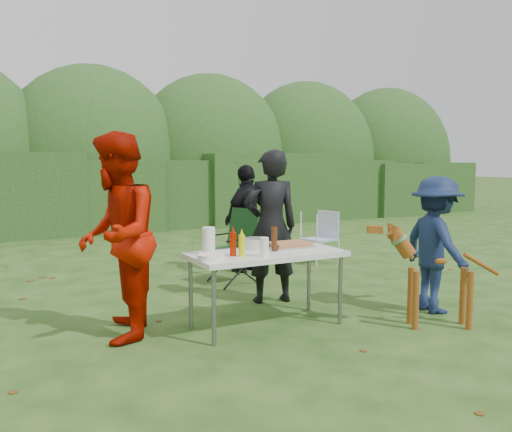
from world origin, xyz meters
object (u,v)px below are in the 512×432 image
beer_bottle (274,239)px  lawn_chair (320,237)px  person_red_jacket (117,237)px  person_cook (271,226)px  camping_chair (232,246)px  paper_towel_roll (209,241)px  ketchup_bottle (233,244)px  folding_table (267,257)px  mustard_bottle (242,246)px  dog (440,277)px  child (436,245)px  person_black_puffy (247,218)px

beer_bottle → lawn_chair: bearing=47.7°
person_red_jacket → lawn_chair: bearing=138.8°
person_cook → lawn_chair: person_cook is taller
camping_chair → paper_towel_roll: bearing=41.1°
ketchup_bottle → lawn_chair: bearing=42.9°
folding_table → person_red_jacket: 1.43m
folding_table → mustard_bottle: bearing=-162.2°
mustard_bottle → dog: bearing=-21.0°
lawn_chair → mustard_bottle: (-2.65, -2.58, 0.43)m
lawn_chair → paper_towel_roll: size_ratio=3.17×
child → beer_bottle: (-1.76, 0.39, 0.13)m
person_black_puffy → child: bearing=83.2°
person_black_puffy → camping_chair: bearing=24.1°
folding_table → beer_bottle: size_ratio=6.25×
lawn_chair → paper_towel_roll: 3.75m
child → beer_bottle: child is taller
folding_table → beer_bottle: (0.09, 0.01, 0.17)m
folding_table → camping_chair: (0.52, 1.88, -0.19)m
camping_chair → ketchup_bottle: (-0.90, -1.93, 0.36)m
dog → folding_table: bearing=0.4°
beer_bottle → camping_chair: bearing=77.1°
person_red_jacket → lawn_chair: (3.70, 2.15, -0.53)m
dog → lawn_chair: 3.38m
mustard_bottle → paper_towel_roll: paper_towel_roll is taller
lawn_chair → paper_towel_roll: bearing=25.3°
folding_table → camping_chair: camping_chair is taller
person_red_jacket → paper_towel_roll: bearing=95.2°
person_cook → beer_bottle: person_cook is taller
person_black_puffy → dog: (0.46, -3.24, -0.29)m
folding_table → paper_towel_roll: bearing=167.2°
lawn_chair → ketchup_bottle: bearing=29.1°
lawn_chair → person_red_jacket: bearing=16.4°
mustard_bottle → paper_towel_roll: 0.33m
person_black_puffy → beer_bottle: 2.61m
child → ketchup_bottle: (-2.24, 0.34, 0.12)m
person_cook → paper_towel_roll: size_ratio=6.71×
person_cook → lawn_chair: size_ratio=2.12×
folding_table → child: 1.90m
child → person_red_jacket: bearing=86.0°
person_red_jacket → mustard_bottle: size_ratio=9.41×
ketchup_bottle → beer_bottle: (0.47, 0.06, 0.01)m
camping_chair → mustard_bottle: (-0.84, -1.98, 0.35)m
folding_table → person_cook: size_ratio=0.86×
mustard_bottle → folding_table: bearing=17.8°
dog → mustard_bottle: size_ratio=5.18×
person_black_puffy → paper_towel_roll: (-1.59, -2.31, 0.09)m
folding_table → beer_bottle: beer_bottle is taller
dog → beer_bottle: (-1.40, 0.81, 0.37)m
beer_bottle → person_black_puffy: bearing=68.8°
folding_table → paper_towel_roll: size_ratio=5.77×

